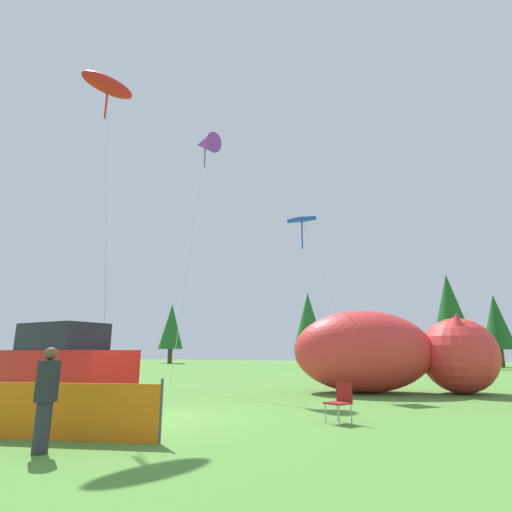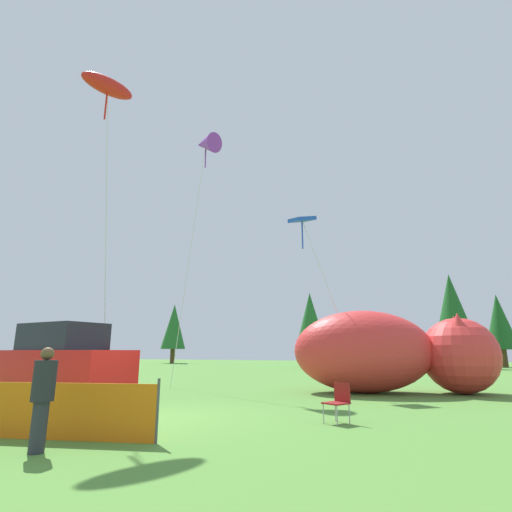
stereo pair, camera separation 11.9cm
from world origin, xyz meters
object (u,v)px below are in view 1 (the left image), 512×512
object	(u,v)px
inflatable_cat	(388,354)
kite_red_lizard	(108,87)
kite_blue_box	(303,222)
kite_purple_delta	(205,144)
folding_chair	(341,399)
spectator_in_black_shirt	(46,394)
parked_car	(64,365)

from	to	relation	value
inflatable_cat	kite_red_lizard	size ratio (longest dim) A/B	0.70
kite_blue_box	kite_purple_delta	distance (m)	6.97
inflatable_cat	kite_purple_delta	world-z (taller)	kite_purple_delta
folding_chair	kite_blue_box	size ratio (longest dim) A/B	0.11
inflatable_cat	spectator_in_black_shirt	xyz separation A→B (m)	(-4.58, -11.37, -0.55)
folding_chair	kite_blue_box	bearing A→B (deg)	-129.05
parked_car	folding_chair	xyz separation A→B (m)	(7.76, 0.26, -0.63)
kite_blue_box	kite_red_lizard	world-z (taller)	kite_red_lizard
folding_chair	kite_red_lizard	xyz separation A→B (m)	(-7.64, 0.24, 10.05)
spectator_in_black_shirt	kite_blue_box	bearing A→B (deg)	82.28
folding_chair	inflatable_cat	bearing A→B (deg)	-154.41
folding_chair	spectator_in_black_shirt	size ratio (longest dim) A/B	0.53
inflatable_cat	spectator_in_black_shirt	distance (m)	12.27
spectator_in_black_shirt	inflatable_cat	bearing A→B (deg)	68.08
parked_car	spectator_in_black_shirt	bearing A→B (deg)	-37.87
parked_car	kite_red_lizard	distance (m)	9.43
kite_red_lizard	kite_purple_delta	xyz separation A→B (m)	(0.25, 6.70, 1.22)
folding_chair	kite_red_lizard	distance (m)	12.63
parked_car	kite_purple_delta	world-z (taller)	kite_purple_delta
inflatable_cat	kite_blue_box	size ratio (longest dim) A/B	1.06
parked_car	kite_purple_delta	size ratio (longest dim) A/B	0.35
kite_blue_box	spectator_in_black_shirt	bearing A→B (deg)	-97.72
parked_car	kite_red_lizard	bearing A→B (deg)	85.06
kite_purple_delta	folding_chair	bearing A→B (deg)	-43.19
inflatable_cat	kite_red_lizard	bearing A→B (deg)	-155.73
parked_car	inflatable_cat	bearing A→B (deg)	49.24
kite_purple_delta	spectator_in_black_shirt	bearing A→B (deg)	-72.66
folding_chair	kite_blue_box	xyz separation A→B (m)	(-2.38, 6.67, 6.42)
parked_car	kite_red_lizard	xyz separation A→B (m)	(0.12, 0.50, 9.42)
folding_chair	kite_purple_delta	bearing A→B (deg)	-101.91
inflatable_cat	spectator_in_black_shirt	world-z (taller)	inflatable_cat
parked_car	inflatable_cat	distance (m)	11.18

